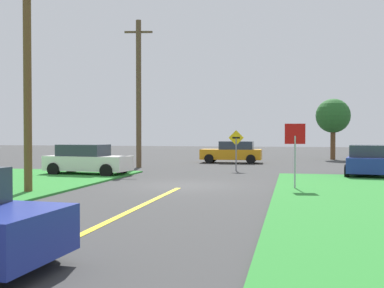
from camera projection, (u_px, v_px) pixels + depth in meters
The scene contains 10 objects.
ground_plane at pixel (184, 185), 19.65m from camera, with size 120.00×120.00×0.00m, color #3A3A3A.
lane_stripe_center at pixel (113, 219), 11.83m from camera, with size 0.20×14.00×0.01m, color yellow.
stop_sign at pixel (295, 143), 18.01m from camera, with size 0.79×0.16×2.58m.
car_on_crossroad at pixel (367, 161), 23.67m from camera, with size 2.58×4.09×1.62m.
car_approaching_junction at pixel (233, 152), 34.88m from camera, with size 4.54×2.00×1.62m.
parked_car_near_building at pixel (87, 160), 24.50m from camera, with size 4.64×2.25×1.62m.
utility_pole_near at pixel (27, 83), 16.93m from camera, with size 1.80×0.29×7.84m.
utility_pole_mid at pixel (139, 93), 29.96m from camera, with size 1.79×0.46×9.50m.
direction_sign at pixel (236, 146), 27.44m from camera, with size 0.91×0.08×2.40m.
oak_tree_left at pixel (333, 116), 39.28m from camera, with size 2.89×2.89×5.16m.
Camera 1 is at (4.46, -19.09, 2.19)m, focal length 43.48 mm.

